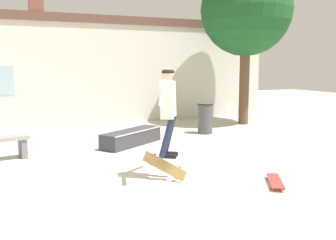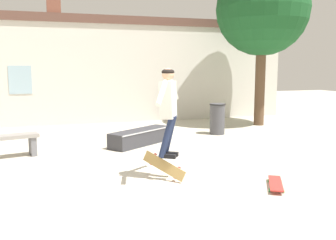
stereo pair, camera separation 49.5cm
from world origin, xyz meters
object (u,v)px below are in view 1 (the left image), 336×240
(trash_bin, at_px, (205,118))
(skateboard_resting, at_px, (275,181))
(skater, at_px, (168,104))
(tree_right, at_px, (246,11))
(skate_ledge, at_px, (132,137))
(skateboard_flipping, at_px, (164,166))

(trash_bin, bearing_deg, skateboard_resting, -104.44)
(trash_bin, bearing_deg, skater, -126.35)
(tree_right, bearing_deg, trash_bin, -151.64)
(tree_right, relative_size, skate_ledge, 2.91)
(tree_right, height_order, skateboard_resting, tree_right)
(skateboard_flipping, xyz_separation_m, skateboard_resting, (1.62, -0.97, -0.18))
(skateboard_flipping, bearing_deg, trash_bin, 103.24)
(skate_ledge, bearing_deg, trash_bin, -18.35)
(skate_ledge, distance_m, skateboard_flipping, 3.06)
(skate_ledge, height_order, skateboard_flipping, skateboard_flipping)
(skater, relative_size, skateboard_flipping, 2.39)
(skate_ledge, xyz_separation_m, trash_bin, (2.49, 0.73, 0.28))
(tree_right, relative_size, skateboard_resting, 6.52)
(skateboard_resting, bearing_deg, skate_ledge, 48.40)
(tree_right, relative_size, skateboard_flipping, 8.26)
(skate_ledge, relative_size, trash_bin, 2.04)
(skate_ledge, relative_size, skateboard_flipping, 2.84)
(trash_bin, height_order, skateboard_flipping, trash_bin)
(skate_ledge, distance_m, trash_bin, 2.61)
(skater, bearing_deg, skateboard_resting, 0.00)
(skate_ledge, distance_m, skater, 3.22)
(skate_ledge, bearing_deg, skateboard_resting, -107.15)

